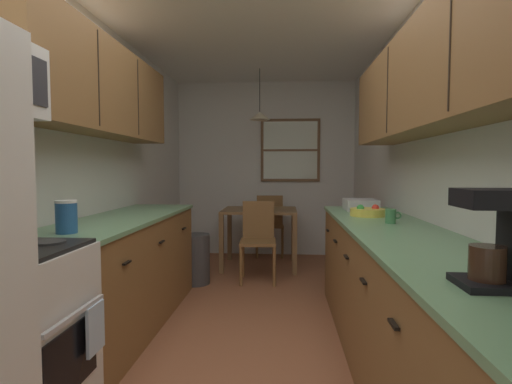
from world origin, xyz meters
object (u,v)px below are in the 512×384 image
(storage_canister, at_px, (66,217))
(mug_by_coffeemaker, at_px, (391,216))
(dish_rack, at_px, (360,205))
(fruit_bowl, at_px, (368,212))
(stove_range, at_px, (4,346))
(coffee_maker, at_px, (505,236))
(dining_table, at_px, (260,218))
(dining_chair_far, at_px, (269,223))
(dining_chair_near, at_px, (258,237))
(trash_bin, at_px, (196,259))

(storage_canister, height_order, mug_by_coffeemaker, storage_canister)
(dish_rack, bearing_deg, fruit_bowl, -93.43)
(stove_range, bearing_deg, coffee_maker, -10.64)
(dining_table, height_order, mug_by_coffeemaker, mug_by_coffeemaker)
(mug_by_coffeemaker, bearing_deg, storage_canister, -164.60)
(dining_chair_far, relative_size, mug_by_coffeemaker, 8.25)
(dining_chair_near, relative_size, dining_chair_far, 1.00)
(dining_chair_far, relative_size, trash_bin, 1.63)
(coffee_maker, bearing_deg, fruit_bowl, 90.81)
(storage_canister, height_order, dish_rack, storage_canister)
(dining_chair_near, xyz_separation_m, trash_bin, (-0.68, -0.20, -0.22))
(mug_by_coffeemaker, bearing_deg, fruit_bowl, 99.16)
(storage_canister, xyz_separation_m, mug_by_coffeemaker, (2.02, 0.56, -0.05))
(mug_by_coffeemaker, bearing_deg, trash_bin, 139.25)
(trash_bin, xyz_separation_m, dish_rack, (1.68, -0.61, 0.67))
(dish_rack, bearing_deg, dining_table, 125.79)
(trash_bin, bearing_deg, dining_table, 50.23)
(stove_range, height_order, mug_by_coffeemaker, stove_range)
(storage_canister, bearing_deg, dish_rack, 35.87)
(dining_chair_far, xyz_separation_m, trash_bin, (-0.77, -1.39, -0.22))
(storage_canister, height_order, coffee_maker, coffee_maker)
(dining_chair_far, bearing_deg, trash_bin, -118.88)
(stove_range, distance_m, dish_rack, 2.84)
(dining_chair_near, xyz_separation_m, fruit_bowl, (0.97, -1.26, 0.44))
(dining_chair_near, bearing_deg, trash_bin, -163.53)
(trash_bin, bearing_deg, dining_chair_far, 61.12)
(storage_canister, bearing_deg, dining_chair_near, 66.28)
(dining_chair_far, height_order, trash_bin, dining_chair_far)
(stove_range, height_order, storage_canister, stove_range)
(dining_table, relative_size, dining_chair_near, 1.05)
(dining_chair_near, distance_m, fruit_bowl, 1.65)
(trash_bin, distance_m, fruit_bowl, 2.07)
(dining_table, height_order, coffee_maker, coffee_maker)
(fruit_bowl, bearing_deg, coffee_maker, -89.19)
(trash_bin, bearing_deg, mug_by_coffeemaker, -40.75)
(coffee_maker, distance_m, mug_by_coffeemaker, 1.48)
(dish_rack, bearing_deg, mug_by_coffeemaker, -87.26)
(dining_chair_near, relative_size, coffee_maker, 2.85)
(dining_table, relative_size, coffee_maker, 3.00)
(dining_chair_near, bearing_deg, fruit_bowl, -52.47)
(storage_canister, relative_size, fruit_bowl, 0.70)
(mug_by_coffeemaker, distance_m, fruit_bowl, 0.43)
(dining_chair_far, xyz_separation_m, mug_by_coffeemaker, (0.95, -2.88, 0.45))
(stove_range, xyz_separation_m, mug_by_coffeemaker, (2.01, 1.11, 0.48))
(storage_canister, bearing_deg, mug_by_coffeemaker, 15.40)
(dining_chair_near, xyz_separation_m, dining_chair_far, (0.08, 1.19, 0.00))
(dining_chair_near, bearing_deg, stove_range, -109.33)
(trash_bin, relative_size, fruit_bowl, 1.97)
(dining_chair_near, height_order, trash_bin, dining_chair_near)
(dining_chair_far, distance_m, dish_rack, 2.24)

